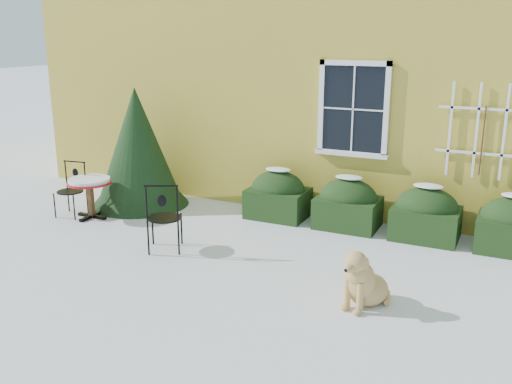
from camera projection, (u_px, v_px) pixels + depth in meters
The scene contains 8 objects.
ground at pixel (225, 271), 8.03m from camera, with size 80.00×80.00×0.00m, color white.
house at pixel (367, 33), 13.23m from camera, with size 12.40×8.40×6.40m.
hedge_row at pixel (386, 210), 9.45m from camera, with size 4.95×0.80×0.91m.
evergreen_shrub at pixel (138, 159), 10.87m from camera, with size 1.87×1.87×2.26m.
bistro_table at pixel (90, 185), 10.16m from camera, with size 0.79×0.79×0.73m.
patio_chair_near at pixel (164, 217), 8.63m from camera, with size 0.65×0.65×1.09m.
patio_chair_far at pixel (71, 189), 10.34m from camera, with size 0.49×0.49×0.98m.
dog at pixel (363, 282), 6.92m from camera, with size 0.64×0.83×0.78m.
Camera 1 is at (3.58, -6.51, 3.26)m, focal length 40.00 mm.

